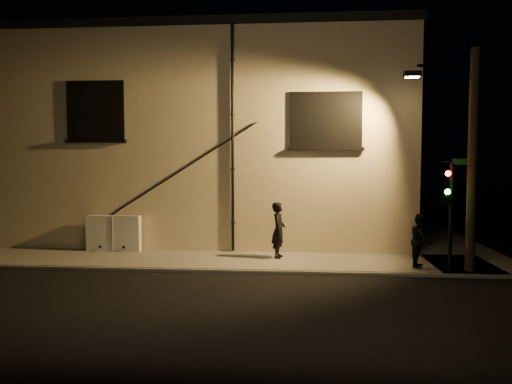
# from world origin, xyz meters

# --- Properties ---
(ground) EXTENTS (90.00, 90.00, 0.00)m
(ground) POSITION_xyz_m (0.00, 0.00, 0.00)
(ground) COLOR black
(sidewalk) EXTENTS (21.00, 16.00, 0.12)m
(sidewalk) POSITION_xyz_m (1.22, 4.39, 0.06)
(sidewalk) COLOR slate
(sidewalk) RESTS_ON ground
(building) EXTENTS (16.20, 12.23, 8.80)m
(building) POSITION_xyz_m (-3.00, 8.99, 4.40)
(building) COLOR beige
(building) RESTS_ON ground
(utility_cabinet) EXTENTS (2.03, 0.34, 1.34)m
(utility_cabinet) POSITION_xyz_m (-6.28, 2.70, 0.79)
(utility_cabinet) COLOR white
(utility_cabinet) RESTS_ON sidewalk
(pedestrian_a) EXTENTS (0.54, 0.76, 1.94)m
(pedestrian_a) POSITION_xyz_m (-0.06, 1.92, 1.09)
(pedestrian_a) COLOR black
(pedestrian_a) RESTS_ON sidewalk
(pedestrian_b) EXTENTS (0.86, 0.99, 1.72)m
(pedestrian_b) POSITION_xyz_m (4.53, 0.81, 0.98)
(pedestrian_b) COLOR black
(pedestrian_b) RESTS_ON sidewalk
(traffic_signal) EXTENTS (1.36, 2.04, 3.46)m
(traffic_signal) POSITION_xyz_m (5.09, 0.22, 2.45)
(traffic_signal) COLOR black
(traffic_signal) RESTS_ON sidewalk
(streetlamp_pole) EXTENTS (2.02, 1.38, 6.91)m
(streetlamp_pole) POSITION_xyz_m (5.79, 0.41, 3.69)
(streetlamp_pole) COLOR black
(streetlamp_pole) RESTS_ON ground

